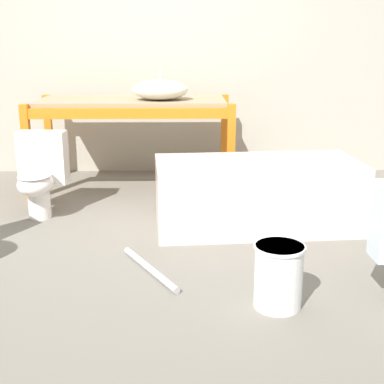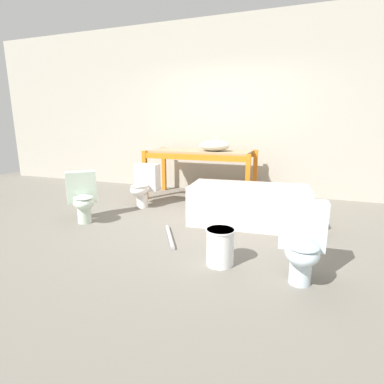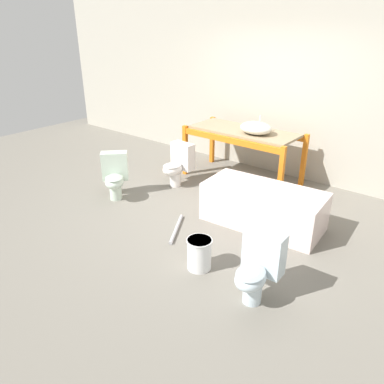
{
  "view_description": "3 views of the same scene",
  "coord_description": "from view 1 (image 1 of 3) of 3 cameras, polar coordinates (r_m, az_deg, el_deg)",
  "views": [
    {
      "loc": [
        0.22,
        -3.82,
        1.42
      ],
      "look_at": [
        0.27,
        -0.5,
        0.45
      ],
      "focal_mm": 50.0,
      "sensor_mm": 36.0,
      "label": 1
    },
    {
      "loc": [
        1.37,
        -3.78,
        1.33
      ],
      "look_at": [
        0.19,
        -0.5,
        0.52
      ],
      "focal_mm": 28.0,
      "sensor_mm": 36.0,
      "label": 2
    },
    {
      "loc": [
        2.79,
        -3.86,
        2.46
      ],
      "look_at": [
        0.17,
        -0.62,
        0.55
      ],
      "focal_mm": 35.0,
      "sensor_mm": 36.0,
      "label": 3
    }
  ],
  "objects": [
    {
      "name": "sink_basin",
      "position": [
        5.0,
        -3.43,
        10.83
      ],
      "size": [
        0.51,
        0.41,
        0.27
      ],
      "color": "silver",
      "rests_on": "shelving_rack"
    },
    {
      "name": "ground_plane",
      "position": [
        4.08,
        -3.87,
        -4.17
      ],
      "size": [
        12.0,
        12.0,
        0.0
      ],
      "primitive_type": "plane",
      "color": "slate"
    },
    {
      "name": "bucket_white",
      "position": [
        2.95,
        9.21,
        -8.71
      ],
      "size": [
        0.28,
        0.28,
        0.36
      ],
      "color": "white",
      "rests_on": "ground_plane"
    },
    {
      "name": "toilet_far",
      "position": [
        4.51,
        -15.91,
        2.06
      ],
      "size": [
        0.4,
        0.52,
        0.68
      ],
      "rotation": [
        0.0,
        0.0,
        -0.05
      ],
      "color": "white",
      "rests_on": "ground_plane"
    },
    {
      "name": "warehouse_wall_rear",
      "position": [
        5.78,
        -3.17,
        17.96
      ],
      "size": [
        10.8,
        0.08,
        3.2
      ],
      "color": "#B2AD9E",
      "rests_on": "ground_plane"
    },
    {
      "name": "bathtub_main",
      "position": [
        4.11,
        6.96,
        0.28
      ],
      "size": [
        1.58,
        0.81,
        0.52
      ],
      "rotation": [
        0.0,
        0.0,
        0.08
      ],
      "color": "silver",
      "rests_on": "ground_plane"
    },
    {
      "name": "shelving_rack",
      "position": [
        5.13,
        -6.37,
        8.5
      ],
      "size": [
        1.88,
        0.86,
        0.86
      ],
      "color": "orange",
      "rests_on": "ground_plane"
    },
    {
      "name": "loose_pipe",
      "position": [
        3.39,
        -4.49,
        -8.17
      ],
      "size": [
        0.38,
        0.63,
        0.04
      ],
      "color": "#B7B7BC",
      "rests_on": "ground_plane"
    }
  ]
}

